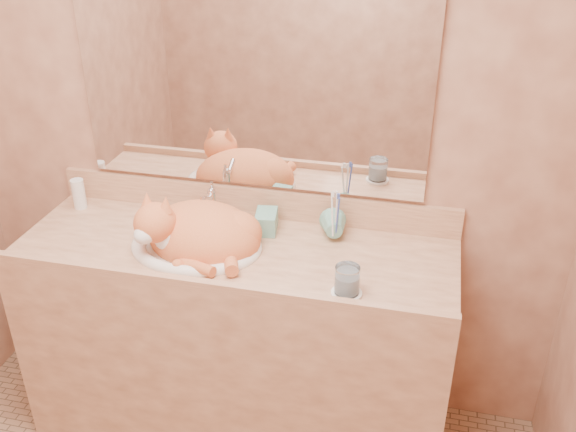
% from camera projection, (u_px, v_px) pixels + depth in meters
% --- Properties ---
extents(wall_back, '(2.40, 0.02, 2.50)m').
position_uv_depth(wall_back, '(252.00, 118.00, 2.36)').
color(wall_back, brown).
rests_on(wall_back, ground).
extents(vanity_counter, '(1.60, 0.55, 0.85)m').
position_uv_depth(vanity_counter, '(238.00, 341.00, 2.52)').
color(vanity_counter, '#996344').
rests_on(vanity_counter, floor).
extents(mirror, '(1.30, 0.02, 0.80)m').
position_uv_depth(mirror, '(250.00, 82.00, 2.29)').
color(mirror, white).
rests_on(mirror, wall_back).
extents(sink_basin, '(0.48, 0.41, 0.15)m').
position_uv_depth(sink_basin, '(195.00, 229.00, 2.29)').
color(sink_basin, white).
rests_on(sink_basin, vanity_counter).
extents(faucet, '(0.04, 0.12, 0.16)m').
position_uv_depth(faucet, '(212.00, 205.00, 2.44)').
color(faucet, silver).
rests_on(faucet, vanity_counter).
extents(cat, '(0.48, 0.41, 0.23)m').
position_uv_depth(cat, '(197.00, 231.00, 2.29)').
color(cat, '#CF5D2F').
rests_on(cat, sink_basin).
extents(soap_dispenser, '(0.09, 0.09, 0.17)m').
position_uv_depth(soap_dispenser, '(264.00, 218.00, 2.34)').
color(soap_dispenser, '#68A794').
rests_on(soap_dispenser, vanity_counter).
extents(toothbrush_cup, '(0.12, 0.12, 0.09)m').
position_uv_depth(toothbrush_cup, '(334.00, 233.00, 2.33)').
color(toothbrush_cup, '#68A794').
rests_on(toothbrush_cup, vanity_counter).
extents(toothbrushes, '(0.03, 0.03, 0.21)m').
position_uv_depth(toothbrushes, '(335.00, 213.00, 2.29)').
color(toothbrushes, white).
rests_on(toothbrushes, toothbrush_cup).
extents(saucer, '(0.10, 0.10, 0.01)m').
position_uv_depth(saucer, '(346.00, 293.00, 2.07)').
color(saucer, white).
rests_on(saucer, vanity_counter).
extents(water_glass, '(0.08, 0.08, 0.09)m').
position_uv_depth(water_glass, '(347.00, 280.00, 2.04)').
color(water_glass, silver).
rests_on(water_glass, saucer).
extents(lotion_bottle, '(0.05, 0.05, 0.12)m').
position_uv_depth(lotion_bottle, '(79.00, 194.00, 2.57)').
color(lotion_bottle, white).
rests_on(lotion_bottle, vanity_counter).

